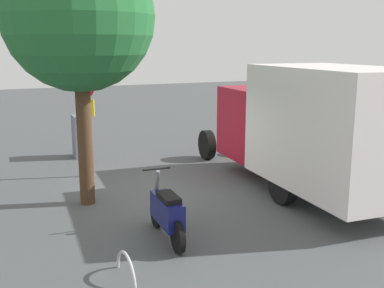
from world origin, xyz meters
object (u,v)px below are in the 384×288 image
object	(u,v)px
motorcycle	(167,212)
bike_rack_hoop	(126,278)
street_tree	(79,17)
stop_sign	(87,106)
box_truck_near	(308,125)
utility_cabinet	(81,136)

from	to	relation	value
motorcycle	bike_rack_hoop	size ratio (longest dim) A/B	2.13
motorcycle	street_tree	world-z (taller)	street_tree
stop_sign	street_tree	size ratio (longest dim) A/B	0.51
motorcycle	bike_rack_hoop	distance (m)	1.64
box_truck_near	stop_sign	world-z (taller)	box_truck_near
box_truck_near	stop_sign	bearing A→B (deg)	55.41
bike_rack_hoop	stop_sign	bearing A→B (deg)	-6.84
box_truck_near	street_tree	bearing A→B (deg)	78.42
motorcycle	bike_rack_hoop	xyz separation A→B (m)	(-1.10, 1.09, -0.52)
motorcycle	stop_sign	bearing A→B (deg)	7.66
motorcycle	stop_sign	distance (m)	4.97
utility_cabinet	bike_rack_hoop	distance (m)	8.29
motorcycle	bike_rack_hoop	world-z (taller)	motorcycle
street_tree	bike_rack_hoop	bearing A→B (deg)	177.07
street_tree	bike_rack_hoop	xyz separation A→B (m)	(-3.70, 0.19, -4.05)
motorcycle	utility_cabinet	world-z (taller)	utility_cabinet
bike_rack_hoop	motorcycle	bearing A→B (deg)	-44.78
stop_sign	bike_rack_hoop	bearing A→B (deg)	173.16
motorcycle	street_tree	bearing A→B (deg)	22.15
motorcycle	street_tree	distance (m)	4.48
motorcycle	bike_rack_hoop	bearing A→B (deg)	138.16
box_truck_near	bike_rack_hoop	world-z (taller)	box_truck_near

